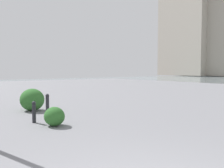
% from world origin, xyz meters
% --- Properties ---
extents(building_highrise, '(15.50, 13.32, 36.71)m').
position_xyz_m(building_highrise, '(43.88, -61.85, 18.36)').
color(building_highrise, '#B2A899').
rests_on(building_highrise, ground).
extents(bollard_near, '(0.13, 0.13, 0.70)m').
position_xyz_m(bollard_near, '(5.85, -0.48, 0.37)').
color(bollard_near, '#232328').
rests_on(bollard_near, ground).
extents(bollard_mid, '(0.13, 0.13, 0.86)m').
position_xyz_m(bollard_mid, '(6.34, -1.13, 0.45)').
color(bollard_mid, '#232328').
rests_on(bollard_mid, ground).
extents(shrub_low, '(1.09, 0.98, 0.93)m').
position_xyz_m(shrub_low, '(8.19, -1.19, 0.46)').
color(shrub_low, '#2D6628').
rests_on(shrub_low, ground).
extents(shrub_round, '(0.69, 0.62, 0.58)m').
position_xyz_m(shrub_round, '(5.05, -0.84, 0.29)').
color(shrub_round, '#2D6628').
rests_on(shrub_round, ground).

